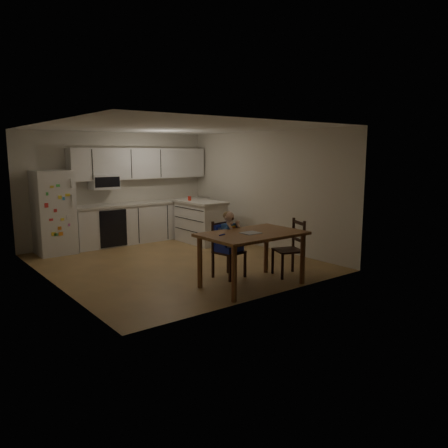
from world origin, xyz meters
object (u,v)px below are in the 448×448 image
at_px(dining_table, 252,240).
at_px(red_cup, 189,198).
at_px(kitchen_island, 200,222).
at_px(chair_side, 293,244).
at_px(refrigerator, 54,212).
at_px(chair_booster, 227,238).

bearing_deg(dining_table, red_cup, 72.07).
distance_m(red_cup, dining_table, 3.59).
bearing_deg(kitchen_island, red_cup, 127.48).
height_order(kitchen_island, chair_side, kitchen_island).
bearing_deg(refrigerator, red_cup, -14.35).
distance_m(refrigerator, kitchen_island, 3.14).
height_order(refrigerator, chair_side, refrigerator).
relative_size(red_cup, chair_booster, 0.09).
xyz_separation_m(red_cup, chair_side, (-0.16, -3.39, -0.48)).
xyz_separation_m(red_cup, dining_table, (-1.10, -3.40, -0.29)).
relative_size(red_cup, dining_table, 0.06).
bearing_deg(red_cup, kitchen_island, -52.52).
bearing_deg(chair_booster, red_cup, 58.44).
relative_size(chair_booster, chair_side, 1.17).
bearing_deg(chair_booster, refrigerator, 106.14).
height_order(refrigerator, dining_table, refrigerator).
bearing_deg(chair_side, chair_booster, -102.46).
relative_size(dining_table, chair_booster, 1.41).
relative_size(refrigerator, chair_side, 1.79).
bearing_deg(refrigerator, dining_table, -67.37).
relative_size(refrigerator, kitchen_island, 1.30).
bearing_deg(chair_side, dining_table, -69.12).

